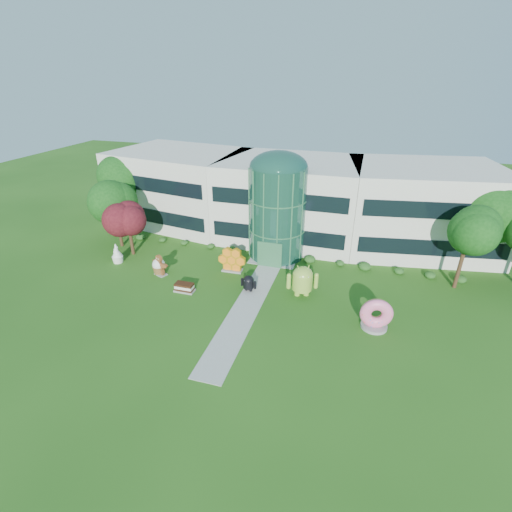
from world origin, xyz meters
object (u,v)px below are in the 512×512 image
(gingerbread, at_px, (160,265))
(donut, at_px, (376,313))
(android_green, at_px, (303,279))
(android_black, at_px, (249,282))

(gingerbread, bearing_deg, donut, 15.69)
(gingerbread, bearing_deg, android_green, 24.50)
(android_green, relative_size, android_black, 1.81)
(android_black, distance_m, donut, 11.60)
(donut, distance_m, gingerbread, 21.01)
(gingerbread, bearing_deg, android_black, 20.74)
(android_green, distance_m, android_black, 5.01)
(android_black, height_order, gingerbread, gingerbread)
(android_green, bearing_deg, donut, -43.41)
(donut, bearing_deg, gingerbread, 164.38)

